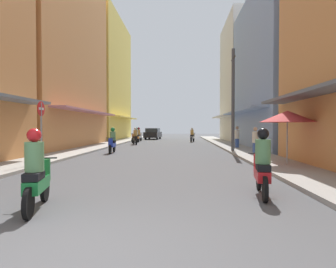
# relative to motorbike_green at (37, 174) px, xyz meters

# --- Properties ---
(ground_plane) EXTENTS (96.32, 96.32, 0.00)m
(ground_plane) POSITION_rel_motorbike_green_xyz_m (1.48, 15.84, -0.70)
(ground_plane) COLOR #4C4C4F
(sidewalk_left) EXTENTS (2.08, 51.78, 0.12)m
(sidewalk_left) POSITION_rel_motorbike_green_xyz_m (-3.82, 15.84, -0.64)
(sidewalk_left) COLOR #ADA89E
(sidewalk_left) RESTS_ON ground
(sidewalk_right) EXTENTS (2.08, 51.78, 0.12)m
(sidewalk_right) POSITION_rel_motorbike_green_xyz_m (6.78, 15.84, -0.64)
(sidewalk_right) COLOR #9E9991
(sidewalk_right) RESTS_ON ground
(building_left_mid) EXTENTS (7.05, 13.79, 16.09)m
(building_left_mid) POSITION_rel_motorbike_green_xyz_m (-7.86, 17.13, 7.33)
(building_left_mid) COLOR #D88C4C
(building_left_mid) RESTS_ON ground
(building_left_far) EXTENTS (7.05, 13.46, 15.30)m
(building_left_far) POSITION_rel_motorbike_green_xyz_m (-7.86, 31.66, 6.94)
(building_left_far) COLOR #EFD159
(building_left_far) RESTS_ON ground
(building_right_mid) EXTENTS (7.05, 12.35, 11.58)m
(building_right_mid) POSITION_rel_motorbike_green_xyz_m (10.81, 17.07, 5.08)
(building_right_mid) COLOR #8CA5CC
(building_right_mid) RESTS_ON ground
(building_right_far) EXTENTS (7.05, 9.72, 13.67)m
(building_right_far) POSITION_rel_motorbike_green_xyz_m (10.81, 28.41, 6.12)
(building_right_far) COLOR silver
(building_right_far) RESTS_ON ground
(motorbike_green) EXTENTS (0.65, 1.78, 1.58)m
(motorbike_green) POSITION_rel_motorbike_green_xyz_m (0.00, 0.00, 0.00)
(motorbike_green) COLOR black
(motorbike_green) RESTS_ON ground
(motorbike_white) EXTENTS (0.57, 1.80, 1.58)m
(motorbike_white) POSITION_rel_motorbike_green_xyz_m (-1.93, 26.78, 0.00)
(motorbike_white) COLOR black
(motorbike_white) RESTS_ON ground
(motorbike_black) EXTENTS (0.77, 1.73, 1.58)m
(motorbike_black) POSITION_rel_motorbike_green_xyz_m (-1.47, 21.03, 0.00)
(motorbike_black) COLOR black
(motorbike_black) RESTS_ON ground
(motorbike_blue) EXTENTS (0.55, 1.81, 1.58)m
(motorbike_blue) POSITION_rel_motorbike_green_xyz_m (-1.47, 12.24, 0.00)
(motorbike_blue) COLOR black
(motorbike_blue) RESTS_ON ground
(motorbike_red) EXTENTS (0.57, 1.80, 1.58)m
(motorbike_red) POSITION_rel_motorbike_green_xyz_m (4.65, 1.37, 0.00)
(motorbike_red) COLOR black
(motorbike_red) RESTS_ON ground
(motorbike_orange) EXTENTS (0.70, 1.76, 1.58)m
(motorbike_orange) POSITION_rel_motorbike_green_xyz_m (-1.91, 24.21, 0.00)
(motorbike_orange) COLOR black
(motorbike_orange) RESTS_ON ground
(motorbike_silver) EXTENTS (0.66, 1.78, 1.58)m
(motorbike_silver) POSITION_rel_motorbike_green_xyz_m (3.94, 25.84, 0.00)
(motorbike_silver) COLOR black
(motorbike_silver) RESTS_ON ground
(parked_car) EXTENTS (2.09, 4.23, 1.45)m
(parked_car) POSITION_rel_motorbike_green_xyz_m (-0.98, 32.78, 0.04)
(parked_car) COLOR black
(parked_car) RESTS_ON ground
(pedestrian_crossing) EXTENTS (0.34, 0.34, 1.61)m
(pedestrian_crossing) POSITION_rel_motorbike_green_xyz_m (6.83, 10.70, 0.10)
(pedestrian_crossing) COLOR #334C8C
(pedestrian_crossing) RESTS_ON ground
(pedestrian_far) EXTENTS (0.34, 0.34, 1.65)m
(pedestrian_far) POSITION_rel_motorbike_green_xyz_m (6.82, 15.91, 0.12)
(pedestrian_far) COLOR #334C8C
(pedestrian_far) RESTS_ON ground
(vendor_umbrella) EXTENTS (2.14, 2.14, 2.25)m
(vendor_umbrella) POSITION_rel_motorbike_green_xyz_m (6.94, 6.18, 1.32)
(vendor_umbrella) COLOR #99999E
(vendor_umbrella) RESTS_ON ground
(utility_pole) EXTENTS (0.20, 1.20, 6.47)m
(utility_pole) POSITION_rel_motorbike_green_xyz_m (5.99, 12.93, 2.61)
(utility_pole) COLOR #4C4C4F
(utility_pole) RESTS_ON ground
(street_sign_no_entry) EXTENTS (0.07, 0.60, 2.65)m
(street_sign_no_entry) POSITION_rel_motorbike_green_xyz_m (-2.94, 6.18, 1.01)
(street_sign_no_entry) COLOR gray
(street_sign_no_entry) RESTS_ON ground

